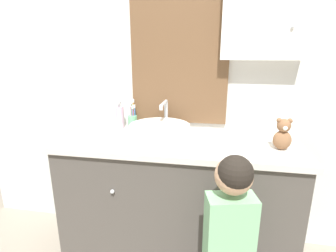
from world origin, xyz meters
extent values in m
cube|color=silver|center=(0.00, 0.63, 1.25)|extent=(3.20, 0.06, 2.50)
cube|color=brown|center=(-0.03, 0.59, 1.34)|extent=(0.64, 0.02, 0.92)
cube|color=#B2C1CC|center=(-0.03, 0.58, 1.34)|extent=(0.58, 0.01, 0.86)
sphere|color=silver|center=(0.62, 0.49, 1.48)|extent=(0.02, 0.02, 0.02)
cube|color=#4C4742|center=(0.00, 0.33, 0.40)|extent=(1.41, 0.50, 0.80)
cube|color=beige|center=(0.00, 0.33, 0.81)|extent=(1.45, 0.54, 0.03)
sphere|color=silver|center=(-0.33, 0.07, 0.60)|extent=(0.02, 0.02, 0.02)
sphere|color=silver|center=(0.33, 0.07, 0.60)|extent=(0.02, 0.02, 0.02)
cylinder|color=white|center=(-0.11, 0.31, 0.88)|extent=(0.36, 0.36, 0.09)
cylinder|color=silver|center=(-0.11, 0.31, 0.92)|extent=(0.30, 0.30, 0.01)
cylinder|color=silver|center=(-0.11, 0.52, 0.93)|extent=(0.02, 0.02, 0.20)
cylinder|color=silver|center=(-0.11, 0.44, 1.03)|extent=(0.02, 0.16, 0.02)
cylinder|color=silver|center=(-0.11, 0.36, 1.02)|extent=(0.02, 0.02, 0.02)
sphere|color=white|center=(-0.01, 0.52, 0.87)|extent=(0.06, 0.06, 0.06)
cylinder|color=#66B27F|center=(-0.35, 0.54, 0.87)|extent=(0.06, 0.06, 0.09)
cylinder|color=#3884DB|center=(-0.33, 0.54, 0.92)|extent=(0.01, 0.01, 0.15)
cube|color=white|center=(-0.33, 0.54, 0.98)|extent=(0.01, 0.02, 0.02)
cylinder|color=orange|center=(-0.34, 0.54, 0.94)|extent=(0.01, 0.01, 0.19)
cube|color=white|center=(-0.34, 0.54, 1.02)|extent=(0.01, 0.02, 0.02)
cylinder|color=#47B26B|center=(-0.35, 0.55, 0.93)|extent=(0.01, 0.01, 0.18)
cube|color=white|center=(-0.35, 0.55, 1.01)|extent=(0.01, 0.02, 0.02)
cylinder|color=pink|center=(-0.36, 0.53, 0.92)|extent=(0.01, 0.01, 0.16)
cube|color=white|center=(-0.36, 0.53, 0.99)|extent=(0.01, 0.02, 0.02)
cylinder|color=#8E56B7|center=(-0.34, 0.53, 0.92)|extent=(0.01, 0.01, 0.14)
cube|color=white|center=(-0.34, 0.53, 0.98)|extent=(0.01, 0.02, 0.02)
cylinder|color=#CCA3BC|center=(-0.43, 0.51, 0.91)|extent=(0.05, 0.05, 0.15)
cylinder|color=silver|center=(-0.43, 0.51, 0.99)|extent=(0.02, 0.02, 0.02)
cube|color=silver|center=(-0.43, 0.50, 1.01)|extent=(0.02, 0.03, 0.02)
cube|color=#7FBC89|center=(0.31, -0.12, 0.55)|extent=(0.24, 0.17, 0.38)
sphere|color=tan|center=(0.31, -0.12, 0.84)|extent=(0.16, 0.16, 0.16)
sphere|color=black|center=(0.31, -0.13, 0.87)|extent=(0.15, 0.15, 0.15)
cylinder|color=#7FBC89|center=(0.33, 0.10, 0.67)|extent=(0.11, 0.29, 0.05)
cylinder|color=pink|center=(0.30, 0.24, 0.71)|extent=(0.02, 0.05, 0.12)
ellipsoid|color=brown|center=(0.58, 0.28, 0.89)|extent=(0.10, 0.08, 0.11)
sphere|color=brown|center=(0.58, 0.28, 0.97)|extent=(0.07, 0.07, 0.07)
sphere|color=brown|center=(0.55, 0.28, 0.99)|extent=(0.03, 0.03, 0.03)
sphere|color=brown|center=(0.61, 0.28, 0.99)|extent=(0.03, 0.03, 0.03)
sphere|color=silver|center=(0.58, 0.25, 0.96)|extent=(0.03, 0.03, 0.03)
camera|label=1|loc=(0.21, -1.16, 1.35)|focal=28.00mm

